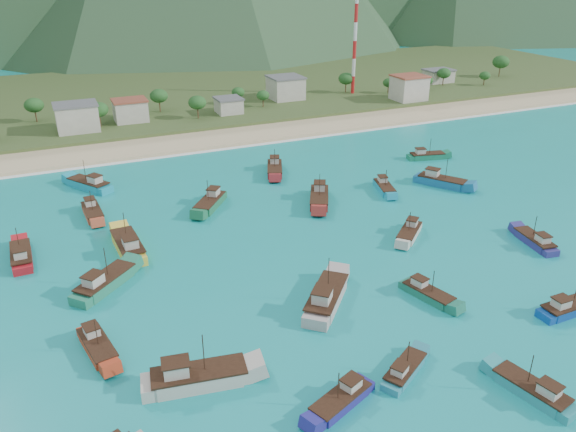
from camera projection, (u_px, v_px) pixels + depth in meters
name	position (u px, v px, depth m)	size (l,w,h in m)	color
ground	(310.00, 283.00, 85.88)	(600.00, 600.00, 0.00)	#0C768C
beach	(182.00, 143.00, 151.53)	(400.00, 18.00, 1.20)	beige
land	(140.00, 97.00, 202.21)	(400.00, 110.00, 2.40)	#385123
surf_line	(191.00, 153.00, 143.63)	(400.00, 2.50, 0.08)	white
village	(204.00, 102.00, 174.08)	(210.09, 32.58, 7.72)	beige
vegetation	(182.00, 103.00, 172.29)	(275.31, 25.41, 8.74)	#235623
radio_tower	(355.00, 41.00, 193.06)	(1.20, 1.20, 36.12)	red
boat_1	(535.00, 242.00, 97.23)	(4.30, 9.71, 5.54)	navy
boat_2	(384.00, 188.00, 120.09)	(5.13, 9.46, 5.36)	#1692B4
boat_4	(568.00, 309.00, 78.52)	(9.58, 2.93, 5.64)	#0E4198
boat_5	(342.00, 401.00, 62.25)	(9.24, 5.79, 5.26)	navy
boat_6	(409.00, 233.00, 100.20)	(8.71, 8.15, 5.45)	beige
boat_7	(532.00, 391.00, 63.51)	(4.89, 9.91, 5.63)	teal
boat_8	(105.00, 283.00, 84.28)	(10.78, 10.29, 6.80)	#1F7A5A
boat_9	(441.00, 182.00, 122.76)	(9.06, 11.42, 6.76)	#1A6495
boat_10	(197.00, 378.00, 65.04)	(12.78, 5.57, 7.30)	beige
boat_11	(326.00, 299.00, 80.19)	(11.28, 11.95, 7.50)	#ACA19B
boat_12	(404.00, 371.00, 66.82)	(8.23, 6.23, 4.81)	teal
boat_14	(128.00, 247.00, 94.86)	(4.32, 12.48, 7.27)	yellow
boat_18	(426.00, 156.00, 139.23)	(9.81, 4.85, 5.57)	#13714F
boat_19	(210.00, 203.00, 112.05)	(9.27, 10.58, 6.45)	#1B6742
boat_20	(89.00, 185.00, 121.04)	(9.05, 11.39, 6.74)	#1393AD
boat_21	(275.00, 170.00, 130.06)	(7.07, 11.25, 6.41)	maroon
boat_23	(427.00, 294.00, 82.03)	(4.82, 9.17, 5.20)	#1C6F56
boat_24	(319.00, 198.00, 114.09)	(8.54, 12.04, 6.96)	maroon
boat_29	(93.00, 213.00, 108.22)	(3.41, 10.02, 5.84)	#BD4C30
boat_31	(22.00, 257.00, 92.03)	(3.32, 10.39, 6.09)	#A7151D
boat_32	(97.00, 347.00, 70.87)	(4.42, 9.63, 5.48)	#B6371B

